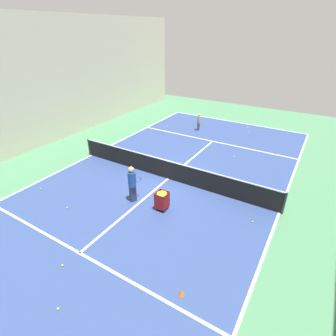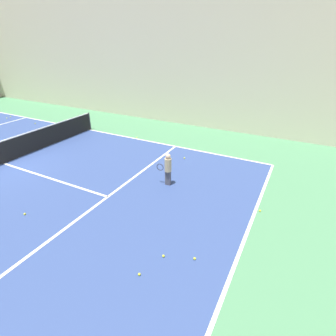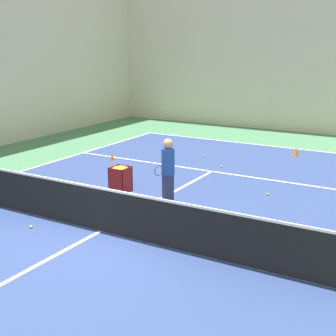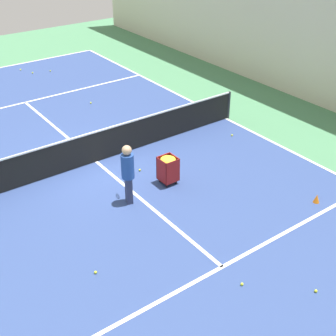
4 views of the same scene
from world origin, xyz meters
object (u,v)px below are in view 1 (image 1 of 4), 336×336
tennis_net (168,170)px  coach_at_net (132,182)px  player_near_baseline (199,121)px  training_cone_0 (181,292)px  ball_cart (162,198)px

tennis_net → coach_at_net: 2.59m
player_near_baseline → training_cone_0: (-5.69, 13.18, -0.63)m
player_near_baseline → ball_cart: (-2.95, 9.92, -0.16)m
coach_at_net → ball_cart: (-1.45, -0.15, -0.41)m
coach_at_net → training_cone_0: (-4.19, 3.10, -0.89)m
player_near_baseline → coach_at_net: 10.19m
tennis_net → training_cone_0: (-3.86, 5.63, -0.42)m
ball_cart → player_near_baseline: bearing=-73.4°
tennis_net → ball_cart: 2.62m
player_near_baseline → ball_cart: 10.35m
coach_at_net → tennis_net: bearing=12.7°
player_near_baseline → training_cone_0: size_ratio=5.27×
coach_at_net → player_near_baseline: bearing=28.6°
tennis_net → ball_cart: (-1.12, 2.37, 0.05)m
tennis_net → training_cone_0: size_ratio=45.75×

